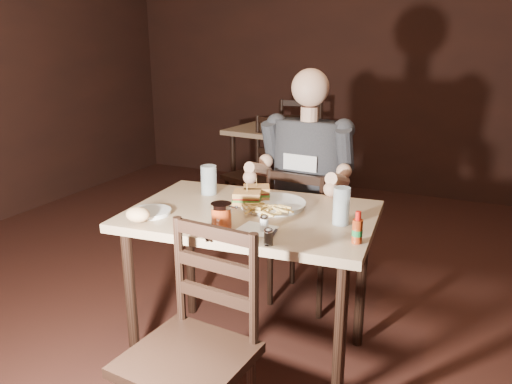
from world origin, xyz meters
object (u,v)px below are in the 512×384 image
at_px(chair_near, 187,358).
at_px(main_table, 251,230).
at_px(bg_chair_far, 302,147).
at_px(syrup_dispenser, 221,216).
at_px(bg_chair_near, 257,176).
at_px(dinner_plate, 273,205).
at_px(side_plate, 151,213).
at_px(chair_far, 306,235).
at_px(glass_right, 341,206).
at_px(hot_sauce, 358,227).
at_px(diner, 305,156).
at_px(bg_table, 282,137).
at_px(glass_left, 209,180).

bearing_deg(chair_near, main_table, 100.39).
bearing_deg(bg_chair_far, syrup_dispenser, 90.44).
bearing_deg(bg_chair_near, dinner_plate, -43.49).
xyz_separation_m(syrup_dispenser, side_plate, (-0.38, 0.03, -0.05)).
relative_size(chair_far, glass_right, 5.21).
distance_m(chair_far, hot_sauce, 1.04).
distance_m(main_table, bg_chair_near, 1.78).
distance_m(chair_far, diner, 0.49).
relative_size(bg_table, chair_far, 1.05).
xyz_separation_m(hot_sauce, side_plate, (-0.92, -0.06, -0.06)).
distance_m(bg_table, chair_near, 2.95).
xyz_separation_m(chair_near, side_plate, (-0.46, 0.45, 0.33)).
bearing_deg(diner, side_plate, -113.56).
bearing_deg(side_plate, glass_left, 77.42).
height_order(bg_chair_far, bg_chair_near, bg_chair_far).
distance_m(chair_near, bg_chair_far, 3.47).
height_order(bg_chair_far, syrup_dispenser, bg_chair_far).
bearing_deg(dinner_plate, main_table, -118.38).
bearing_deg(diner, bg_chair_far, 113.98).
bearing_deg(main_table, side_plate, -151.26).
distance_m(dinner_plate, glass_left, 0.38).
bearing_deg(hot_sauce, dinner_plate, 149.91).
height_order(chair_far, syrup_dispenser, syrup_dispenser).
relative_size(bg_chair_far, diner, 1.04).
height_order(chair_far, side_plate, chair_far).
bearing_deg(main_table, bg_table, 108.26).
bearing_deg(syrup_dispenser, glass_left, 120.78).
height_order(bg_chair_near, glass_left, glass_left).
bearing_deg(hot_sauce, side_plate, -176.39).
xyz_separation_m(chair_far, side_plate, (-0.44, -0.88, 0.36)).
bearing_deg(bg_table, side_plate, -82.39).
xyz_separation_m(bg_table, syrup_dispenser, (0.70, -2.42, 0.15)).
bearing_deg(bg_chair_near, glass_left, -55.21).
distance_m(main_table, syrup_dispenser, 0.29).
relative_size(bg_table, glass_left, 5.99).
height_order(glass_left, glass_right, glass_right).
relative_size(bg_chair_near, hot_sauce, 7.12).
bearing_deg(glass_left, bg_table, 101.35).
distance_m(bg_table, side_plate, 2.41).
xyz_separation_m(chair_near, diner, (-0.02, 1.28, 0.46)).
bearing_deg(syrup_dispenser, glass_right, 26.55).
distance_m(hot_sauce, syrup_dispenser, 0.55).
height_order(main_table, chair_far, chair_far).
bearing_deg(hot_sauce, chair_far, 120.22).
xyz_separation_m(dinner_plate, glass_right, (0.35, -0.09, 0.07)).
height_order(chair_near, syrup_dispenser, chair_near).
distance_m(main_table, bg_table, 2.28).
distance_m(bg_chair_far, glass_left, 2.61).
bearing_deg(bg_chair_near, syrup_dispenser, -50.20).
bearing_deg(chair_far, side_plate, 67.57).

